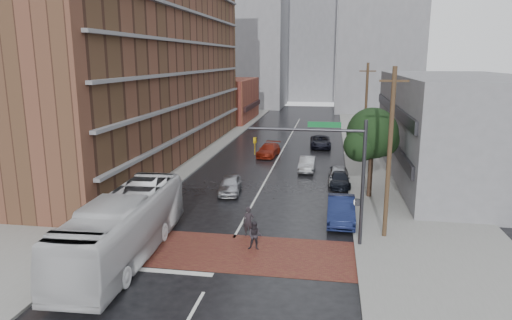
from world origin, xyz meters
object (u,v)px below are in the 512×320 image
(car_travel_a, at_px, (230,185))
(suv_travel, at_px, (320,142))
(car_travel_c, at_px, (269,150))
(pedestrian_b, at_px, (255,236))
(car_parked_near, at_px, (341,210))
(car_travel_b, at_px, (307,164))
(car_parked_mid, at_px, (339,179))
(car_parked_far, at_px, (338,175))
(transit_bus, at_px, (124,227))
(pedestrian_a, at_px, (248,222))

(car_travel_a, relative_size, suv_travel, 0.81)
(car_travel_c, bearing_deg, suv_travel, 53.72)
(pedestrian_b, distance_m, car_parked_near, 7.11)
(suv_travel, bearing_deg, pedestrian_b, -98.48)
(car_travel_a, xyz_separation_m, car_travel_b, (5.60, 8.26, -0.03))
(pedestrian_b, height_order, car_parked_mid, pedestrian_b)
(car_travel_b, xyz_separation_m, car_travel_c, (-4.51, 6.07, 0.01))
(car_parked_mid, xyz_separation_m, car_parked_far, (-0.07, 0.98, 0.12))
(car_parked_mid, relative_size, car_parked_far, 0.97)
(pedestrian_b, height_order, car_parked_near, car_parked_near)
(transit_bus, relative_size, car_travel_b, 3.02)
(pedestrian_a, bearing_deg, car_travel_a, 104.80)
(car_travel_c, bearing_deg, pedestrian_a, -78.76)
(car_travel_a, bearing_deg, pedestrian_b, -76.61)
(car_parked_far, bearing_deg, transit_bus, -122.09)
(car_travel_a, relative_size, car_parked_near, 0.83)
(pedestrian_b, bearing_deg, car_parked_near, 47.18)
(pedestrian_a, bearing_deg, suv_travel, 78.22)
(transit_bus, distance_m, car_travel_b, 22.46)
(suv_travel, distance_m, car_parked_near, 25.47)
(suv_travel, xyz_separation_m, car_parked_far, (1.94, -15.72, 0.01))
(suv_travel, relative_size, car_parked_near, 1.02)
(car_travel_b, distance_m, car_parked_far, 4.73)
(car_travel_a, bearing_deg, car_travel_c, 79.25)
(transit_bus, relative_size, car_travel_a, 2.98)
(pedestrian_b, height_order, car_travel_a, pedestrian_b)
(car_travel_b, xyz_separation_m, car_parked_mid, (2.93, -4.74, -0.09))
(car_travel_a, height_order, car_travel_c, car_travel_a)
(transit_bus, xyz_separation_m, car_travel_c, (4.00, 26.83, -1.04))
(car_parked_near, relative_size, car_parked_mid, 1.23)
(transit_bus, height_order, car_parked_far, transit_bus)
(car_travel_a, xyz_separation_m, car_parked_far, (8.46, 4.50, 0.01))
(car_travel_c, bearing_deg, car_parked_far, -46.78)
(pedestrian_b, bearing_deg, car_travel_a, 109.30)
(car_travel_a, bearing_deg, suv_travel, 65.74)
(pedestrian_a, height_order, pedestrian_b, pedestrian_a)
(pedestrian_b, relative_size, car_travel_a, 0.39)
(transit_bus, xyz_separation_m, car_travel_b, (8.51, 20.76, -1.04))
(suv_travel, bearing_deg, car_travel_a, -111.18)
(car_travel_b, bearing_deg, car_parked_near, -76.37)
(transit_bus, bearing_deg, pedestrian_a, 31.24)
(transit_bus, relative_size, suv_travel, 2.43)
(car_travel_b, distance_m, car_parked_mid, 5.58)
(suv_travel, bearing_deg, car_parked_far, -86.26)
(pedestrian_b, relative_size, car_parked_far, 0.39)
(pedestrian_a, height_order, car_travel_a, pedestrian_a)
(pedestrian_b, distance_m, car_travel_a, 11.07)
(pedestrian_a, bearing_deg, pedestrian_b, -74.63)
(pedestrian_a, relative_size, car_parked_far, 0.43)
(car_parked_near, distance_m, car_parked_mid, 8.68)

